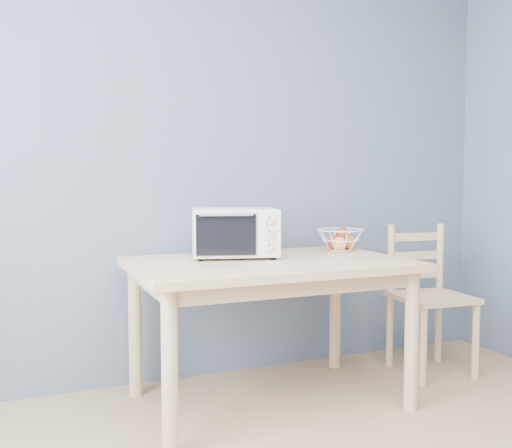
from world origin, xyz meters
name	(u,v)px	position (x,y,z in m)	size (l,w,h in m)	color
room	(499,111)	(0.00, 0.00, 1.30)	(4.01, 4.51, 2.61)	tan
dining_table	(269,280)	(0.22, 1.70, 0.65)	(1.40, 0.90, 0.75)	#D5AE7F
toaster_oven	(232,232)	(0.07, 1.86, 0.89)	(0.51, 0.41, 0.26)	white
fruit_basket	(340,239)	(0.76, 1.90, 0.82)	(0.33, 0.33, 0.14)	white
dining_chair	(428,299)	(1.32, 1.79, 0.44)	(0.45, 0.45, 0.89)	#D5AE7F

